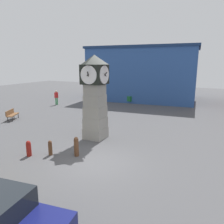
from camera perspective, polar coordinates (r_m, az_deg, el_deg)
The scene contains 9 objects.
ground_plane at distance 11.62m, azimuth -3.80°, elevation -12.82°, with size 78.64×78.64×0.00m, color #4C4C4F.
clock_tower at distance 14.35m, azimuth -4.48°, elevation 4.31°, with size 1.83×1.77×5.51m.
bollard_near_tower at distance 12.93m, azimuth -20.93°, elevation -8.84°, with size 0.27×0.27×0.87m.
bollard_mid_row at distance 12.68m, azimuth -15.84°, elevation -8.95°, with size 0.22×0.22×0.84m.
bollard_far_row at distance 12.21m, azimuth -9.31°, elevation -8.85°, with size 0.25×0.25×1.09m.
car_far_lot at distance 29.37m, azimuth 6.27°, elevation 4.30°, with size 3.10×4.60×1.47m.
bench at distance 21.52m, azimuth -24.72°, elevation -0.49°, with size 1.21×1.66×0.90m.
pedestrian_near_bench at distance 27.40m, azimuth -14.34°, elevation 3.93°, with size 0.34×0.45×1.75m.
warehouse_blue_far at distance 31.61m, azimuth 8.47°, elevation 9.96°, with size 15.10×10.94×7.11m.
Camera 1 is at (5.37, -9.01, 5.00)m, focal length 35.00 mm.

